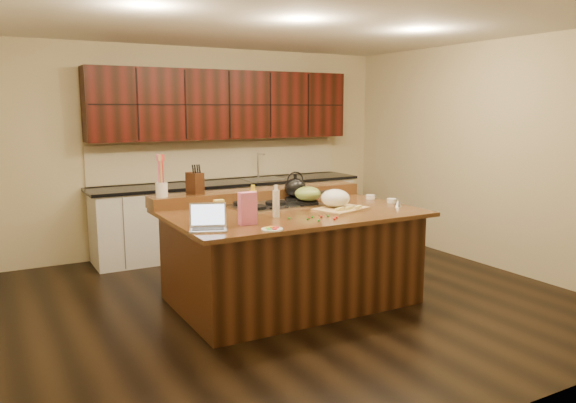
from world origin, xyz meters
TOP-DOWN VIEW (x-y plane):
  - room at (0.00, 0.00)m, footprint 5.52×5.02m
  - island at (0.00, 0.00)m, footprint 2.40×1.60m
  - back_ledge at (0.00, 0.70)m, footprint 2.40×0.30m
  - cooktop at (0.00, 0.30)m, footprint 0.92×0.52m
  - back_counter at (0.30, 2.23)m, footprint 3.70×0.66m
  - kettle at (0.30, 0.43)m, footprint 0.28×0.28m
  - green_bowl at (0.30, 0.17)m, footprint 0.28×0.28m
  - laptop at (-1.02, -0.43)m, footprint 0.37×0.33m
  - oil_bottle at (-0.54, -0.28)m, footprint 0.09×0.09m
  - vinegar_bottle at (-0.29, -0.24)m, footprint 0.08×0.08m
  - wooden_tray at (0.42, -0.18)m, footprint 0.58×0.49m
  - ramekin_a at (1.15, -0.14)m, footprint 0.12×0.12m
  - ramekin_b at (1.11, 0.17)m, footprint 0.13×0.13m
  - ramekin_c at (0.56, -0.07)m, footprint 0.12×0.12m
  - strainer_bowl at (0.62, 0.24)m, footprint 0.32×0.32m
  - kitchen_timer at (1.05, -0.35)m, footprint 0.10×0.10m
  - pink_bag at (-0.65, -0.41)m, footprint 0.15×0.08m
  - candy_plate at (-0.57, -0.71)m, footprint 0.20×0.20m
  - package_box at (-0.68, 0.18)m, footprint 0.10×0.07m
  - utensil_crock at (-1.07, 0.70)m, footprint 0.13×0.13m
  - knife_block at (-0.72, 0.70)m, footprint 0.15×0.20m
  - gumdrop_0 at (0.11, -0.60)m, footprint 0.02×0.02m
  - gumdrop_1 at (-0.10, -0.49)m, footprint 0.02×0.02m
  - gumdrop_2 at (0.17, -0.56)m, footprint 0.02×0.02m
  - gumdrop_3 at (0.14, -0.46)m, footprint 0.02×0.02m
  - gumdrop_4 at (0.11, -0.61)m, footprint 0.02×0.02m
  - gumdrop_5 at (-0.05, -0.60)m, footprint 0.02×0.02m
  - gumdrop_6 at (0.07, -0.46)m, footprint 0.02×0.02m
  - gumdrop_7 at (-0.23, -0.39)m, footprint 0.02×0.02m
  - gumdrop_8 at (-0.08, -0.47)m, footprint 0.02×0.02m
  - gumdrop_9 at (-0.02, -0.44)m, footprint 0.02×0.02m

SIDE VIEW (x-z plane):
  - island at x=0.00m, z-range 0.00..0.92m
  - candy_plate at x=-0.57m, z-range 0.92..0.93m
  - gumdrop_0 at x=0.11m, z-range 0.92..0.94m
  - gumdrop_1 at x=-0.10m, z-range 0.92..0.94m
  - gumdrop_2 at x=0.17m, z-range 0.92..0.94m
  - gumdrop_3 at x=0.14m, z-range 0.92..0.94m
  - gumdrop_4 at x=0.11m, z-range 0.92..0.94m
  - gumdrop_5 at x=-0.05m, z-range 0.92..0.94m
  - gumdrop_6 at x=0.07m, z-range 0.92..0.94m
  - gumdrop_7 at x=-0.23m, z-range 0.92..0.94m
  - gumdrop_8 at x=-0.08m, z-range 0.92..0.94m
  - gumdrop_9 at x=-0.02m, z-range 0.92..0.94m
  - cooktop at x=0.00m, z-range 0.91..0.96m
  - ramekin_a at x=1.15m, z-range 0.92..0.96m
  - ramekin_b at x=1.11m, z-range 0.92..0.96m
  - ramekin_c at x=0.56m, z-range 0.92..0.96m
  - kitchen_timer at x=1.05m, z-range 0.92..0.99m
  - strainer_bowl at x=0.62m, z-range 0.92..1.01m
  - laptop at x=-1.02m, z-range 0.87..1.08m
  - back_ledge at x=0.00m, z-range 0.92..1.04m
  - back_counter at x=0.30m, z-range -0.22..2.18m
  - package_box at x=-0.68m, z-range 0.92..1.05m
  - wooden_tray at x=0.42m, z-range 0.91..1.11m
  - green_bowl at x=0.30m, z-range 0.97..1.11m
  - vinegar_bottle at x=-0.29m, z-range 0.92..1.17m
  - oil_bottle at x=-0.54m, z-range 0.92..1.19m
  - pink_bag at x=-0.65m, z-range 0.92..1.20m
  - kettle at x=0.30m, z-range 0.97..1.17m
  - utensil_crock at x=-1.07m, z-range 1.04..1.18m
  - knife_block at x=-0.72m, z-range 1.04..1.26m
  - room at x=0.00m, z-range -0.01..2.71m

